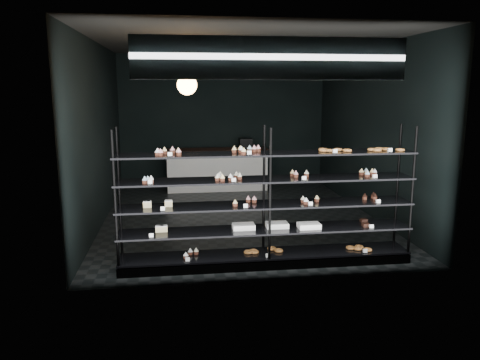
# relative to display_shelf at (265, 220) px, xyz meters

# --- Properties ---
(room) EXTENTS (5.01, 6.01, 3.20)m
(room) POSITION_rel_display_shelf_xyz_m (-0.03, 2.45, 0.97)
(room) COLOR black
(room) RESTS_ON ground
(display_shelf) EXTENTS (4.00, 0.50, 1.91)m
(display_shelf) POSITION_rel_display_shelf_xyz_m (0.00, 0.00, 0.00)
(display_shelf) COLOR black
(display_shelf) RESTS_ON room
(signage) EXTENTS (3.30, 0.05, 0.50)m
(signage) POSITION_rel_display_shelf_xyz_m (-0.03, -0.48, 2.12)
(signage) COLOR #0C0C3C
(signage) RESTS_ON room
(pendant_lamp) EXTENTS (0.30, 0.30, 0.88)m
(pendant_lamp) POSITION_rel_display_shelf_xyz_m (-1.00, 1.22, 1.82)
(pendant_lamp) COLOR black
(pendant_lamp) RESTS_ON room
(service_counter) EXTENTS (2.45, 0.65, 1.23)m
(service_counter) POSITION_rel_display_shelf_xyz_m (-0.23, 4.95, -0.13)
(service_counter) COLOR silver
(service_counter) RESTS_ON room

